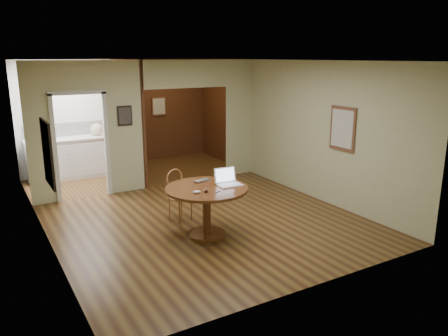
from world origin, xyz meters
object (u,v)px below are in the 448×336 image
dining_table (207,200)px  open_laptop (228,180)px  chair (178,192)px  closed_laptop (203,181)px

dining_table → open_laptop: size_ratio=3.38×
dining_table → chair: 0.91m
chair → closed_laptop: (0.19, -0.59, 0.32)m
chair → closed_laptop: 0.69m
dining_table → closed_laptop: bearing=70.5°
dining_table → closed_laptop: (0.11, 0.31, 0.22)m
dining_table → chair: (-0.08, 0.90, -0.10)m
open_laptop → chair: bearing=119.9°
chair → open_laptop: (0.45, -0.92, 0.37)m
dining_table → open_laptop: 0.46m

